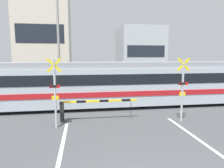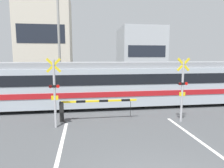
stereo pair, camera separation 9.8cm
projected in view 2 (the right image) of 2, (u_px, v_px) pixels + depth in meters
name	position (u px, v px, depth m)	size (l,w,h in m)	color
rail_track_near	(112.00, 108.00, 13.05)	(50.00, 0.10, 0.08)	#5B564C
rail_track_far	(109.00, 103.00, 14.46)	(50.00, 0.10, 0.08)	#5B564C
commuter_train	(118.00, 82.00, 13.62)	(18.94, 3.04, 2.98)	#ADB7C1
crossing_barrier_near	(83.00, 106.00, 10.37)	(4.04, 0.20, 1.09)	black
crossing_barrier_far	(128.00, 87.00, 16.89)	(4.04, 0.20, 1.09)	black
crossing_signal_left	(55.00, 90.00, 9.24)	(0.68, 0.15, 3.29)	#B2B2B7
crossing_signal_right	(182.00, 87.00, 10.16)	(0.68, 0.15, 3.29)	#B2B2B7
pedestrian	(98.00, 83.00, 18.04)	(0.38, 0.23, 1.72)	#33384C
building_left_of_street	(46.00, 41.00, 26.14)	(6.48, 6.18, 10.90)	beige
building_right_of_street	(140.00, 54.00, 28.22)	(5.84, 6.18, 7.34)	#B2B7BC
utility_pole_streetside	(59.00, 47.00, 18.04)	(0.22, 0.22, 8.36)	gray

